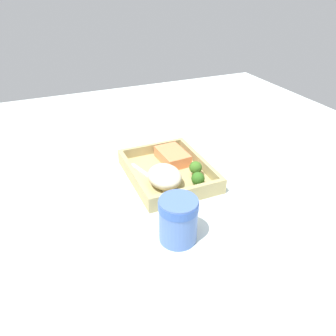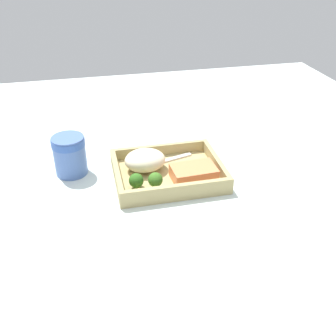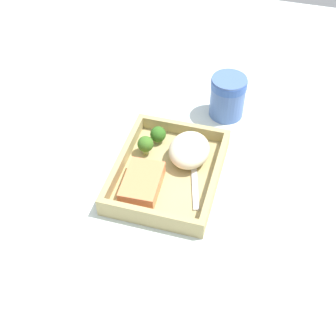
% 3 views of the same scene
% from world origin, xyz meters
% --- Properties ---
extents(ground_plane, '(1.60, 1.60, 0.02)m').
position_xyz_m(ground_plane, '(0.00, 0.00, -0.01)').
color(ground_plane, silver).
extents(takeout_tray, '(0.26, 0.20, 0.01)m').
position_xyz_m(takeout_tray, '(0.00, 0.00, 0.01)').
color(takeout_tray, tan).
rests_on(takeout_tray, ground_plane).
extents(tray_rim, '(0.26, 0.20, 0.03)m').
position_xyz_m(tray_rim, '(0.00, 0.00, 0.03)').
color(tray_rim, tan).
rests_on(tray_rim, takeout_tray).
extents(salmon_fillet, '(0.11, 0.07, 0.03)m').
position_xyz_m(salmon_fillet, '(-0.05, 0.04, 0.03)').
color(salmon_fillet, '#F1814F').
rests_on(salmon_fillet, takeout_tray).
extents(mashed_potatoes, '(0.10, 0.08, 0.05)m').
position_xyz_m(mashed_potatoes, '(0.05, -0.03, 0.04)').
color(mashed_potatoes, '#F1E4BF').
rests_on(mashed_potatoes, takeout_tray).
extents(broccoli_floret_1, '(0.03, 0.03, 0.04)m').
position_xyz_m(broccoli_floret_1, '(0.08, 0.05, 0.03)').
color(broccoli_floret_1, '#82A759').
rests_on(broccoli_floret_1, takeout_tray).
extents(broccoli_floret_2, '(0.03, 0.03, 0.04)m').
position_xyz_m(broccoli_floret_2, '(0.04, 0.06, 0.04)').
color(broccoli_floret_2, '#7E9752').
rests_on(broccoli_floret_2, takeout_tray).
extents(fork, '(0.16, 0.06, 0.00)m').
position_xyz_m(fork, '(0.01, -0.05, 0.01)').
color(fork, silver).
rests_on(fork, takeout_tray).
extents(paper_cup, '(0.08, 0.08, 0.10)m').
position_xyz_m(paper_cup, '(0.23, -0.07, 0.05)').
color(paper_cup, '#4968AB').
rests_on(paper_cup, ground_plane).
extents(receipt_slip, '(0.13, 0.14, 0.00)m').
position_xyz_m(receipt_slip, '(-0.09, -0.24, 0.00)').
color(receipt_slip, white).
rests_on(receipt_slip, ground_plane).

